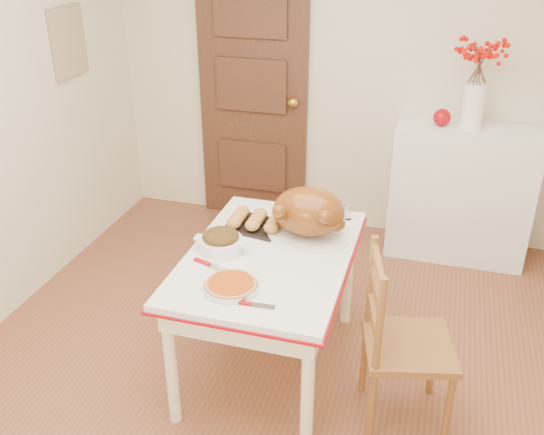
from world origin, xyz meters
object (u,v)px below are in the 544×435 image
(chair_oak, at_px, (409,342))
(turkey_platter, at_px, (309,214))
(kitchen_table, at_px, (269,311))
(pumpkin_pie, at_px, (231,285))
(sideboard, at_px, (460,193))

(chair_oak, bearing_deg, turkey_platter, 41.82)
(chair_oak, xyz_separation_m, turkey_platter, (-0.59, 0.40, 0.40))
(kitchen_table, relative_size, pumpkin_pie, 4.80)
(turkey_platter, bearing_deg, chair_oak, -30.36)
(kitchen_table, height_order, pumpkin_pie, pumpkin_pie)
(pumpkin_pie, bearing_deg, turkey_platter, 68.83)
(sideboard, bearing_deg, kitchen_table, -120.76)
(sideboard, relative_size, turkey_platter, 2.17)
(turkey_platter, height_order, pumpkin_pie, turkey_platter)
(turkey_platter, xyz_separation_m, pumpkin_pie, (-0.23, -0.58, -0.11))
(turkey_platter, distance_m, pumpkin_pie, 0.64)
(turkey_platter, bearing_deg, sideboard, 63.96)
(chair_oak, bearing_deg, kitchen_table, 62.05)
(sideboard, xyz_separation_m, pumpkin_pie, (-1.02, -1.95, 0.27))
(kitchen_table, xyz_separation_m, chair_oak, (0.74, -0.19, 0.10))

